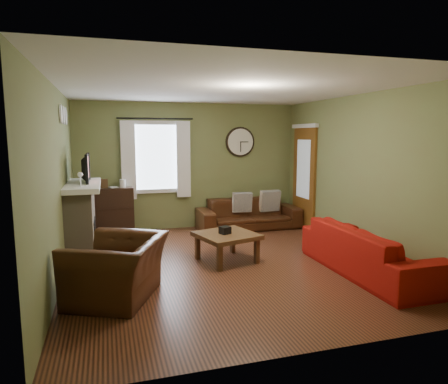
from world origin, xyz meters
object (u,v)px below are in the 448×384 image
object	(u,v)px
coffee_table	(227,247)
sofa_brown	(249,214)
bookshelf	(113,211)
armchair	(118,269)
sofa_red	(369,250)

from	to	relation	value
coffee_table	sofa_brown	bearing A→B (deg)	61.47
bookshelf	armchair	world-z (taller)	bookshelf
sofa_red	armchair	world-z (taller)	armchair
sofa_brown	armchair	size ratio (longest dim) A/B	1.88
bookshelf	sofa_red	xyz separation A→B (m)	(3.41, -3.33, -0.13)
sofa_brown	armchair	distance (m)	4.06
armchair	sofa_red	bearing A→B (deg)	112.82
sofa_brown	armchair	bearing A→B (deg)	-132.51
bookshelf	sofa_brown	size ratio (longest dim) A/B	0.44
sofa_brown	sofa_red	bearing A→B (deg)	-77.61
armchair	coffee_table	distance (m)	1.94
sofa_brown	sofa_red	world-z (taller)	sofa_red
sofa_red	bookshelf	bearing A→B (deg)	45.67
sofa_red	coffee_table	xyz separation A→B (m)	(-1.77, 1.09, -0.11)
bookshelf	sofa_brown	bearing A→B (deg)	-5.02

